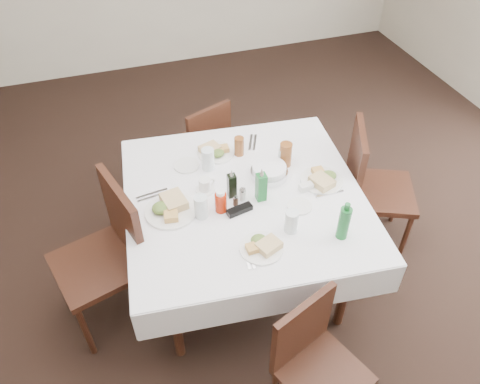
% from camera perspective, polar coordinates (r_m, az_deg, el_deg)
% --- Properties ---
extents(ground_plane, '(7.00, 7.00, 0.00)m').
position_cam_1_polar(ground_plane, '(3.27, 2.21, -12.13)').
color(ground_plane, black).
extents(room_shell, '(6.04, 7.04, 2.80)m').
position_cam_1_polar(room_shell, '(2.12, 3.47, 15.67)').
color(room_shell, beige).
rests_on(room_shell, ground).
extents(dining_table, '(1.55, 1.55, 0.76)m').
position_cam_1_polar(dining_table, '(2.86, 0.51, -1.38)').
color(dining_table, black).
rests_on(dining_table, ground).
extents(chair_north, '(0.51, 0.51, 0.82)m').
position_cam_1_polar(chair_north, '(3.71, -4.55, 6.07)').
color(chair_north, black).
rests_on(chair_north, ground).
extents(chair_south, '(0.50, 0.50, 0.82)m').
position_cam_1_polar(chair_south, '(2.52, 8.91, -19.23)').
color(chair_south, black).
rests_on(chair_south, ground).
extents(chair_east, '(0.60, 0.60, 0.96)m').
position_cam_1_polar(chair_east, '(3.33, 15.42, 1.18)').
color(chair_east, black).
rests_on(chair_east, ground).
extents(chair_west, '(0.59, 0.59, 1.00)m').
position_cam_1_polar(chair_west, '(2.87, -15.59, -6.64)').
color(chair_west, black).
rests_on(chair_west, ground).
extents(meal_north, '(0.24, 0.24, 0.05)m').
position_cam_1_polar(meal_north, '(3.10, -3.07, 4.99)').
color(meal_north, white).
rests_on(meal_north, dining_table).
extents(meal_south, '(0.24, 0.24, 0.05)m').
position_cam_1_polar(meal_south, '(2.50, 2.74, -6.57)').
color(meal_south, white).
rests_on(meal_south, dining_table).
extents(meal_east, '(0.26, 0.26, 0.06)m').
position_cam_1_polar(meal_east, '(2.92, 10.04, 1.56)').
color(meal_east, white).
rests_on(meal_east, dining_table).
extents(meal_west, '(0.30, 0.30, 0.07)m').
position_cam_1_polar(meal_west, '(2.71, -8.50, -1.90)').
color(meal_west, white).
rests_on(meal_west, dining_table).
extents(side_plate_a, '(0.17, 0.17, 0.01)m').
position_cam_1_polar(side_plate_a, '(3.02, -6.53, 3.25)').
color(side_plate_a, white).
rests_on(side_plate_a, dining_table).
extents(side_plate_b, '(0.15, 0.15, 0.01)m').
position_cam_1_polar(side_plate_b, '(2.74, 7.27, -1.74)').
color(side_plate_b, white).
rests_on(side_plate_b, dining_table).
extents(water_n, '(0.08, 0.08, 0.15)m').
position_cam_1_polar(water_n, '(2.95, -3.92, 4.01)').
color(water_n, silver).
rests_on(water_n, dining_table).
extents(water_s, '(0.07, 0.07, 0.14)m').
position_cam_1_polar(water_s, '(2.56, 6.29, -3.59)').
color(water_s, silver).
rests_on(water_s, dining_table).
extents(water_e, '(0.06, 0.06, 0.12)m').
position_cam_1_polar(water_e, '(3.00, 5.28, 4.29)').
color(water_e, silver).
rests_on(water_e, dining_table).
extents(water_w, '(0.08, 0.08, 0.14)m').
position_cam_1_polar(water_w, '(2.63, -4.77, -1.80)').
color(water_w, silver).
rests_on(water_w, dining_table).
extents(iced_tea_a, '(0.06, 0.06, 0.13)m').
position_cam_1_polar(iced_tea_a, '(3.06, -0.11, 5.60)').
color(iced_tea_a, brown).
rests_on(iced_tea_a, dining_table).
extents(iced_tea_b, '(0.08, 0.08, 0.16)m').
position_cam_1_polar(iced_tea_b, '(2.98, 5.58, 4.57)').
color(iced_tea_b, brown).
rests_on(iced_tea_b, dining_table).
extents(bread_basket, '(0.23, 0.23, 0.08)m').
position_cam_1_polar(bread_basket, '(2.91, 3.58, 2.54)').
color(bread_basket, silver).
rests_on(bread_basket, dining_table).
extents(oil_cruet_dark, '(0.05, 0.05, 0.20)m').
position_cam_1_polar(oil_cruet_dark, '(2.74, -1.01, 0.88)').
color(oil_cruet_dark, black).
rests_on(oil_cruet_dark, dining_table).
extents(oil_cruet_green, '(0.06, 0.06, 0.23)m').
position_cam_1_polar(oil_cruet_green, '(2.71, 2.60, 0.74)').
color(oil_cruet_green, '#176729').
rests_on(oil_cruet_green, dining_table).
extents(ketchup_bottle, '(0.07, 0.07, 0.15)m').
position_cam_1_polar(ketchup_bottle, '(2.66, -2.36, -1.17)').
color(ketchup_bottle, '#A51D05').
rests_on(ketchup_bottle, dining_table).
extents(salt_shaker, '(0.04, 0.04, 0.08)m').
position_cam_1_polar(salt_shaker, '(2.74, 0.32, -0.32)').
color(salt_shaker, white).
rests_on(salt_shaker, dining_table).
extents(pepper_shaker, '(0.03, 0.03, 0.07)m').
position_cam_1_polar(pepper_shaker, '(2.72, -0.54, -1.06)').
color(pepper_shaker, '#452C1F').
rests_on(pepper_shaker, dining_table).
extents(coffee_mug, '(0.13, 0.12, 0.08)m').
position_cam_1_polar(coffee_mug, '(2.81, -4.26, 0.81)').
color(coffee_mug, white).
rests_on(coffee_mug, dining_table).
extents(sunglasses, '(0.16, 0.08, 0.03)m').
position_cam_1_polar(sunglasses, '(2.69, -0.06, -2.19)').
color(sunglasses, black).
rests_on(sunglasses, dining_table).
extents(green_bottle, '(0.06, 0.06, 0.24)m').
position_cam_1_polar(green_bottle, '(2.55, 12.56, -3.64)').
color(green_bottle, '#176729').
rests_on(green_bottle, dining_table).
extents(sugar_caddy, '(0.09, 0.05, 0.04)m').
position_cam_1_polar(sugar_caddy, '(2.85, 8.06, 0.64)').
color(sugar_caddy, white).
rests_on(sugar_caddy, dining_table).
extents(cutlery_n, '(0.12, 0.18, 0.01)m').
position_cam_1_polar(cutlery_n, '(3.20, 1.56, 6.06)').
color(cutlery_n, silver).
rests_on(cutlery_n, dining_table).
extents(cutlery_s, '(0.06, 0.17, 0.01)m').
position_cam_1_polar(cutlery_s, '(2.47, 1.08, -7.94)').
color(cutlery_s, silver).
rests_on(cutlery_s, dining_table).
extents(cutlery_e, '(0.18, 0.05, 0.01)m').
position_cam_1_polar(cutlery_e, '(2.86, 10.75, -0.05)').
color(cutlery_e, silver).
rests_on(cutlery_e, dining_table).
extents(cutlery_w, '(0.20, 0.07, 0.01)m').
position_cam_1_polar(cutlery_w, '(2.84, -10.61, -0.40)').
color(cutlery_w, silver).
rests_on(cutlery_w, dining_table).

